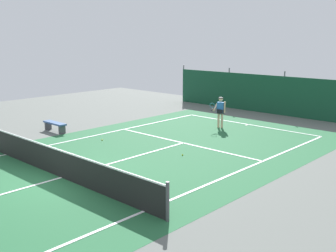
# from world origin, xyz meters

# --- Properties ---
(ground_plane) EXTENTS (36.00, 36.00, 0.00)m
(ground_plane) POSITION_xyz_m (0.00, 0.00, 0.00)
(ground_plane) COLOR slate
(court_surface) EXTENTS (11.02, 26.60, 0.01)m
(court_surface) POSITION_xyz_m (0.00, 0.00, 0.00)
(court_surface) COLOR #236038
(court_surface) RESTS_ON ground
(tennis_net) EXTENTS (10.12, 0.10, 1.10)m
(tennis_net) POSITION_xyz_m (0.00, 0.00, 0.51)
(tennis_net) COLOR black
(tennis_net) RESTS_ON ground
(back_fence) EXTENTS (16.30, 0.98, 2.70)m
(back_fence) POSITION_xyz_m (-0.00, 16.20, 0.67)
(back_fence) COLOR #14472D
(back_fence) RESTS_ON ground
(tennis_player) EXTENTS (0.62, 0.80, 1.64)m
(tennis_player) POSITION_xyz_m (-0.68, 10.17, 0.96)
(tennis_player) COLOR #D8AD8C
(tennis_player) RESTS_ON ground
(tennis_ball_near_player) EXTENTS (0.07, 0.07, 0.07)m
(tennis_ball_near_player) POSITION_xyz_m (-3.08, 4.16, 0.03)
(tennis_ball_near_player) COLOR #CCDB33
(tennis_ball_near_player) RESTS_ON ground
(tennis_ball_midcourt) EXTENTS (0.07, 0.07, 0.07)m
(tennis_ball_midcourt) POSITION_xyz_m (1.30, 4.86, 0.03)
(tennis_ball_midcourt) COLOR #CCDB33
(tennis_ball_midcourt) RESTS_ON ground
(parked_car) EXTENTS (2.25, 4.32, 1.68)m
(parked_car) POSITION_xyz_m (1.55, 18.00, 0.84)
(parked_car) COLOR silver
(parked_car) RESTS_ON ground
(courtside_bench) EXTENTS (1.60, 0.40, 0.49)m
(courtside_bench) POSITION_xyz_m (-6.31, 3.67, 0.37)
(courtside_bench) COLOR #335184
(courtside_bench) RESTS_ON ground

